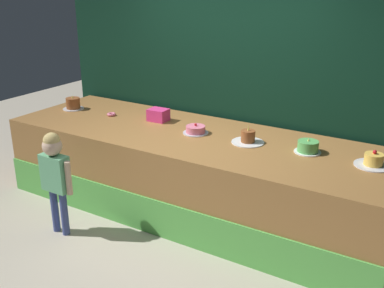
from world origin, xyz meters
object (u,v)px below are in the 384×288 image
(donut, at_px, (111,114))
(cake_far_left, at_px, (73,104))
(child_figure, at_px, (55,170))
(cake_left, at_px, (196,130))
(cake_far_right, at_px, (374,161))
(cake_center, at_px, (248,138))
(pink_box, at_px, (158,115))
(cake_right, at_px, (308,147))

(donut, distance_m, cake_far_left, 0.62)
(child_figure, distance_m, cake_far_left, 1.56)
(child_figure, relative_size, cake_left, 3.93)
(cake_far_left, xyz_separation_m, cake_far_right, (3.69, 0.06, -0.02))
(cake_far_right, bearing_deg, cake_center, -178.29)
(donut, height_order, cake_center, cake_center)
(cake_far_right, bearing_deg, pink_box, 177.58)
(cake_center, height_order, cake_right, cake_center)
(pink_box, height_order, cake_left, pink_box)
(child_figure, bearing_deg, pink_box, 77.99)
(cake_center, distance_m, cake_right, 0.62)
(child_figure, xyz_separation_m, cake_left, (0.91, 1.21, 0.23))
(cake_center, xyz_separation_m, cake_far_right, (1.23, 0.04, -0.00))
(cake_left, relative_size, cake_right, 1.07)
(pink_box, xyz_separation_m, cake_far_left, (-1.23, -0.16, -0.00))
(cake_right, bearing_deg, donut, -178.91)
(pink_box, bearing_deg, cake_far_left, -172.54)
(cake_far_right, bearing_deg, cake_far_left, -179.11)
(child_figure, distance_m, cake_left, 1.53)
(cake_center, height_order, cake_far_right, cake_center)
(donut, distance_m, cake_center, 1.84)
(pink_box, distance_m, cake_far_left, 1.24)
(pink_box, relative_size, cake_center, 0.66)
(child_figure, bearing_deg, cake_far_left, 127.64)
(pink_box, xyz_separation_m, cake_right, (1.84, -0.09, -0.02))
(cake_center, relative_size, cake_right, 1.29)
(cake_left, distance_m, cake_far_right, 1.84)
(donut, xyz_separation_m, cake_center, (1.84, -0.01, 0.03))
(donut, relative_size, cake_left, 0.38)
(donut, xyz_separation_m, cake_far_left, (-0.61, -0.03, 0.05))
(pink_box, relative_size, cake_left, 0.80)
(donut, distance_m, cake_left, 1.23)
(cake_left, height_order, cake_right, cake_right)
(donut, relative_size, cake_far_left, 0.40)
(pink_box, height_order, cake_center, cake_center)
(cake_left, height_order, cake_far_right, cake_far_right)
(pink_box, distance_m, donut, 0.63)
(child_figure, height_order, cake_center, child_figure)
(pink_box, distance_m, cake_center, 1.24)
(cake_center, distance_m, cake_far_right, 1.23)
(donut, xyz_separation_m, cake_far_right, (3.07, 0.03, 0.03))
(cake_far_left, distance_m, cake_center, 2.46)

